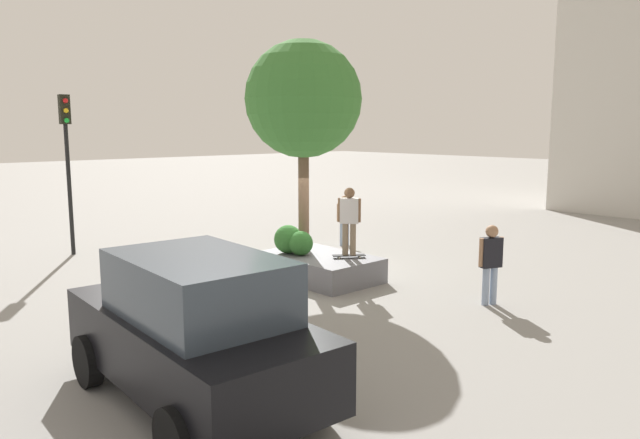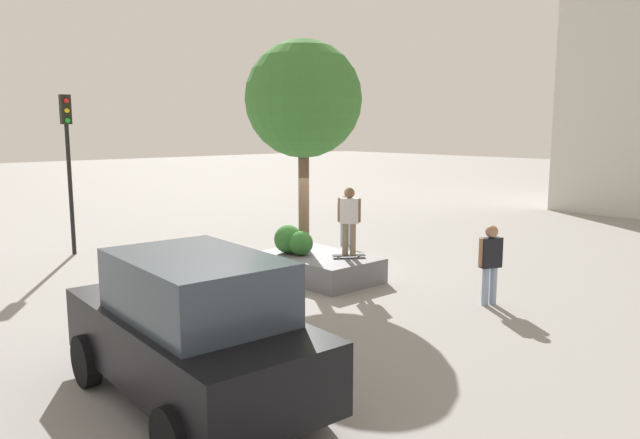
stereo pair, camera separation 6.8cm
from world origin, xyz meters
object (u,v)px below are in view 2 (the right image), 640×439
at_px(passerby_with_bag, 491,259).
at_px(pedestrian_crossing, 345,217).
at_px(skateboarder, 349,216).
at_px(skateboard, 349,256).
at_px(traffic_light_corner, 68,147).
at_px(plaza_tree, 303,100).
at_px(planter_ledge, 320,267).
at_px(sedan_parked, 192,329).

xyz_separation_m(passerby_with_bag, pedestrian_crossing, (6.78, -2.30, -0.06)).
bearing_deg(skateboarder, skateboard, 180.00).
xyz_separation_m(skateboard, pedestrian_crossing, (3.41, -3.20, 0.27)).
height_order(skateboarder, traffic_light_corner, traffic_light_corner).
bearing_deg(plaza_tree, traffic_light_corner, 29.85).
distance_m(planter_ledge, passerby_with_bag, 4.33).
bearing_deg(pedestrian_crossing, sedan_parked, 125.27).
bearing_deg(sedan_parked, skateboarder, -62.41).
distance_m(skateboard, pedestrian_crossing, 4.69).
bearing_deg(skateboard, plaza_tree, 5.95).
height_order(plaza_tree, passerby_with_bag, plaza_tree).
bearing_deg(skateboarder, sedan_parked, 117.59).
bearing_deg(skateboard, passerby_with_bag, -165.00).
height_order(skateboard, pedestrian_crossing, pedestrian_crossing).
relative_size(skateboard, traffic_light_corner, 0.16).
distance_m(plaza_tree, sedan_parked, 8.41).
xyz_separation_m(plaza_tree, traffic_light_corner, (6.38, 3.66, -1.26)).
relative_size(plaza_tree, pedestrian_crossing, 3.29).
xyz_separation_m(planter_ledge, sedan_parked, (-3.98, 5.91, 0.77)).
distance_m(skateboarder, traffic_light_corner, 8.91).
bearing_deg(pedestrian_crossing, plaza_tree, 119.44).
bearing_deg(planter_ledge, skateboard, -157.95).
xyz_separation_m(skateboard, passerby_with_bag, (-3.37, -0.90, 0.33)).
bearing_deg(passerby_with_bag, plaza_tree, 12.25).
bearing_deg(sedan_parked, planter_ledge, -56.07).
xyz_separation_m(plaza_tree, sedan_parked, (-4.76, 6.05, -3.39)).
xyz_separation_m(plaza_tree, skateboard, (-1.51, -0.16, -3.80)).
bearing_deg(skateboard, pedestrian_crossing, -43.21).
bearing_deg(traffic_light_corner, skateboarder, -154.18).
bearing_deg(plaza_tree, passerby_with_bag, -167.75).
distance_m(planter_ledge, sedan_parked, 7.16).
bearing_deg(sedan_parked, plaza_tree, -51.82).
distance_m(planter_ledge, skateboard, 0.87).
distance_m(plaza_tree, skateboard, 4.09).
distance_m(sedan_parked, traffic_light_corner, 11.59).
distance_m(plaza_tree, traffic_light_corner, 7.46).
distance_m(skateboarder, sedan_parked, 7.03).
height_order(planter_ledge, pedestrian_crossing, pedestrian_crossing).
xyz_separation_m(skateboard, skateboarder, (0.00, 0.00, 0.97)).
height_order(planter_ledge, plaza_tree, plaza_tree).
height_order(plaza_tree, skateboard, plaza_tree).
xyz_separation_m(planter_ledge, traffic_light_corner, (7.16, 3.52, 2.90)).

